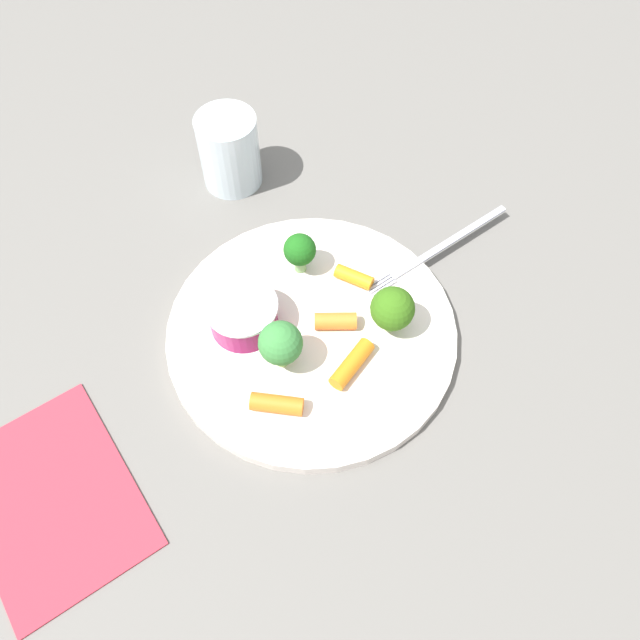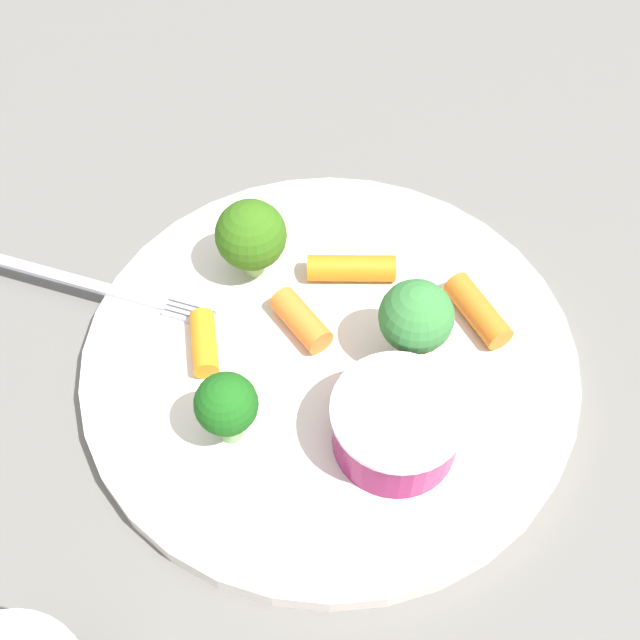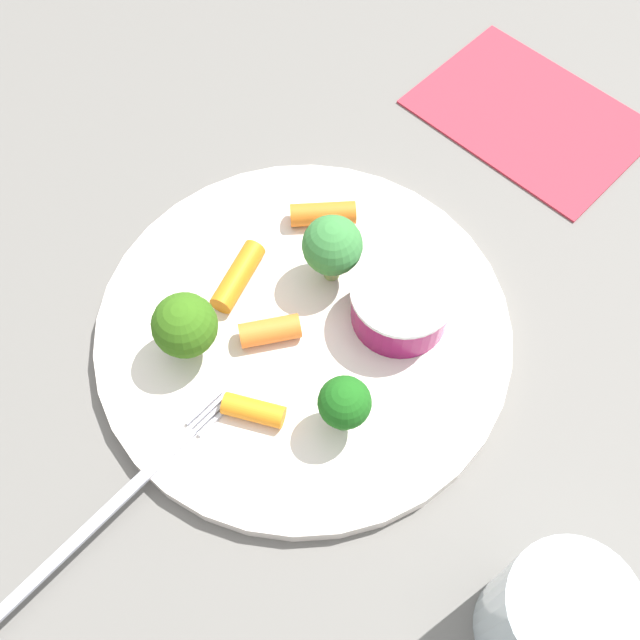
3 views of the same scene
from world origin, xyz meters
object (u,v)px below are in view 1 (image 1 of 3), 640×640
at_px(broccoli_floret_2, 296,251).
at_px(sauce_cup, 243,315).
at_px(plate, 312,332).
at_px(carrot_stick_0, 335,321).
at_px(napkin, 53,499).
at_px(fork, 437,250).
at_px(broccoli_floret_0, 281,344).
at_px(drinking_glass, 229,151).
at_px(carrot_stick_2, 352,364).
at_px(carrot_stick_3, 354,277).
at_px(carrot_stick_1, 277,404).
at_px(broccoli_floret_1, 392,309).

bearing_deg(broccoli_floret_2, sauce_cup, -45.90).
relative_size(plate, carrot_stick_0, 6.98).
distance_m(plate, napkin, 0.25).
bearing_deg(fork, napkin, -62.76).
relative_size(broccoli_floret_0, fork, 0.33).
height_order(sauce_cup, drinking_glass, drinking_glass).
relative_size(carrot_stick_2, napkin, 0.30).
bearing_deg(carrot_stick_0, plate, -89.31).
bearing_deg(carrot_stick_3, fork, 104.69).
bearing_deg(napkin, carrot_stick_1, 103.53).
relative_size(broccoli_floret_2, carrot_stick_3, 1.21).
distance_m(carrot_stick_2, carrot_stick_3, 0.09).
height_order(sauce_cup, fork, sauce_cup).
relative_size(carrot_stick_0, carrot_stick_3, 1.03).
xyz_separation_m(sauce_cup, carrot_stick_3, (-0.03, 0.11, -0.01)).
height_order(broccoli_floret_1, carrot_stick_0, broccoli_floret_1).
relative_size(broccoli_floret_0, broccoli_floret_2, 1.18).
bearing_deg(carrot_stick_0, fork, 121.30).
relative_size(broccoli_floret_2, fork, 0.28).
bearing_deg(sauce_cup, broccoli_floret_0, 32.96).
bearing_deg(drinking_glass, carrot_stick_3, 31.67).
distance_m(carrot_stick_1, napkin, 0.19).
bearing_deg(plate, carrot_stick_3, 134.03).
distance_m(broccoli_floret_2, napkin, 0.29).
relative_size(broccoli_floret_0, napkin, 0.32).
bearing_deg(broccoli_floret_0, broccoli_floret_1, 101.55).
bearing_deg(carrot_stick_2, carrot_stick_0, -172.04).
height_order(broccoli_floret_0, carrot_stick_0, broccoli_floret_0).
bearing_deg(napkin, carrot_stick_3, 120.75).
bearing_deg(plate, drinking_glass, -165.79).
xyz_separation_m(broccoli_floret_2, carrot_stick_2, (0.11, 0.03, -0.02)).
distance_m(broccoli_floret_0, broccoli_floret_1, 0.10).
distance_m(plate, sauce_cup, 0.06).
xyz_separation_m(broccoli_floret_2, fork, (-0.00, 0.14, -0.03)).
bearing_deg(fork, carrot_stick_2, -43.05).
bearing_deg(sauce_cup, carrot_stick_3, 106.42).
bearing_deg(drinking_glass, carrot_stick_0, 19.71).
xyz_separation_m(broccoli_floret_2, carrot_stick_1, (0.14, -0.04, -0.02)).
bearing_deg(fork, broccoli_floret_1, -39.61).
bearing_deg(sauce_cup, carrot_stick_2, 55.68).
bearing_deg(fork, carrot_stick_3, -75.31).
distance_m(carrot_stick_0, carrot_stick_2, 0.05).
bearing_deg(broccoli_floret_1, carrot_stick_3, -157.85).
bearing_deg(carrot_stick_3, carrot_stick_2, -12.03).
xyz_separation_m(plate, broccoli_floret_1, (0.01, 0.07, 0.04)).
height_order(fork, napkin, fork).
height_order(plate, drinking_glass, drinking_glass).
bearing_deg(plate, broccoli_floret_2, -177.33).
relative_size(carrot_stick_1, carrot_stick_2, 0.89).
relative_size(broccoli_floret_1, carrot_stick_1, 1.13).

